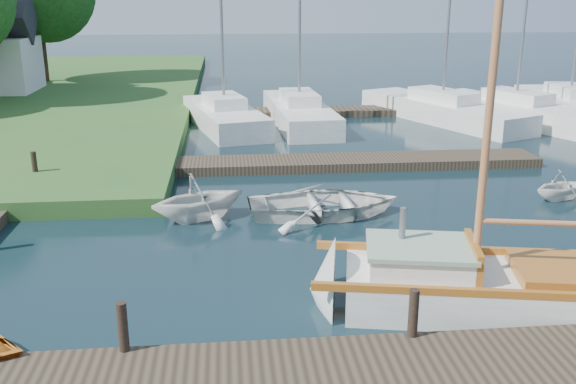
{
  "coord_description": "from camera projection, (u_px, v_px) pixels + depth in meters",
  "views": [
    {
      "loc": [
        -1.35,
        -13.84,
        5.52
      ],
      "look_at": [
        0.0,
        0.0,
        1.2
      ],
      "focal_mm": 40.0,
      "sensor_mm": 36.0,
      "label": 1
    }
  ],
  "objects": [
    {
      "name": "ground",
      "position": [
        288.0,
        241.0,
        14.92
      ],
      "size": [
        160.0,
        160.0,
        0.0
      ],
      "primitive_type": "plane",
      "color": "black",
      "rests_on": "ground"
    },
    {
      "name": "far_dock",
      "position": [
        329.0,
        163.0,
        21.24
      ],
      "size": [
        14.0,
        1.6,
        0.3
      ],
      "primitive_type": "cube",
      "color": "#2F241B",
      "rests_on": "ground"
    },
    {
      "name": "pontoon",
      "position": [
        461.0,
        109.0,
        31.01
      ],
      "size": [
        30.0,
        1.6,
        0.3
      ],
      "primitive_type": "cube",
      "color": "#2F241B",
      "rests_on": "ground"
    },
    {
      "name": "mooring_post_1",
      "position": [
        123.0,
        327.0,
        9.68
      ],
      "size": [
        0.16,
        0.16,
        0.8
      ],
      "primitive_type": "cylinder",
      "color": "black",
      "rests_on": "near_dock"
    },
    {
      "name": "mooring_post_2",
      "position": [
        413.0,
        313.0,
        10.1
      ],
      "size": [
        0.16,
        0.16,
        0.8
      ],
      "primitive_type": "cylinder",
      "color": "black",
      "rests_on": "near_dock"
    },
    {
      "name": "mooring_post_5",
      "position": [
        35.0,
        165.0,
        18.82
      ],
      "size": [
        0.16,
        0.16,
        0.8
      ],
      "primitive_type": "cylinder",
      "color": "black",
      "rests_on": "left_dock"
    },
    {
      "name": "sailboat",
      "position": [
        493.0,
        291.0,
        11.66
      ],
      "size": [
        7.39,
        3.3,
        9.83
      ],
      "rotation": [
        0.0,
        0.0,
        -0.19
      ],
      "color": "silver",
      "rests_on": "ground"
    },
    {
      "name": "tender_b",
      "position": [
        198.0,
        194.0,
        16.2
      ],
      "size": [
        3.19,
        3.03,
        1.31
      ],
      "primitive_type": "imported",
      "rotation": [
        0.0,
        0.0,
        2.03
      ],
      "color": "silver",
      "rests_on": "ground"
    },
    {
      "name": "tender_c",
      "position": [
        324.0,
        200.0,
        16.59
      ],
      "size": [
        4.03,
        2.96,
        0.81
      ],
      "primitive_type": "imported",
      "rotation": [
        0.0,
        0.0,
        1.61
      ],
      "color": "silver",
      "rests_on": "ground"
    },
    {
      "name": "tender_d",
      "position": [
        562.0,
        182.0,
        17.86
      ],
      "size": [
        2.23,
        2.09,
        0.95
      ],
      "primitive_type": "imported",
      "rotation": [
        0.0,
        0.0,
        1.92
      ],
      "color": "silver",
      "rests_on": "ground"
    },
    {
      "name": "marina_boat_0",
      "position": [
        224.0,
        114.0,
        27.4
      ],
      "size": [
        3.85,
        7.55,
        10.74
      ],
      "rotation": [
        0.0,
        0.0,
        1.81
      ],
      "color": "silver",
      "rests_on": "ground"
    },
    {
      "name": "marina_boat_1",
      "position": [
        299.0,
        111.0,
        28.27
      ],
      "size": [
        2.68,
        8.37,
        10.55
      ],
      "rotation": [
        0.0,
        0.0,
        1.63
      ],
      "color": "silver",
      "rests_on": "ground"
    },
    {
      "name": "marina_boat_3",
      "position": [
        442.0,
        108.0,
        28.8
      ],
      "size": [
        5.74,
        9.25,
        12.74
      ],
      "rotation": [
        0.0,
        0.0,
        1.99
      ],
      "color": "silver",
      "rests_on": "ground"
    },
    {
      "name": "marina_boat_4",
      "position": [
        515.0,
        109.0,
        28.63
      ],
      "size": [
        5.56,
        8.87,
        11.68
      ],
      "rotation": [
        0.0,
        0.0,
        1.99
      ],
      "color": "silver",
      "rests_on": "ground"
    },
    {
      "name": "marina_boat_5",
      "position": [
        569.0,
        103.0,
        30.24
      ],
      "size": [
        2.57,
        8.07,
        11.96
      ],
      "rotation": [
        0.0,
        0.0,
        1.52
      ],
      "color": "silver",
      "rests_on": "ground"
    }
  ]
}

